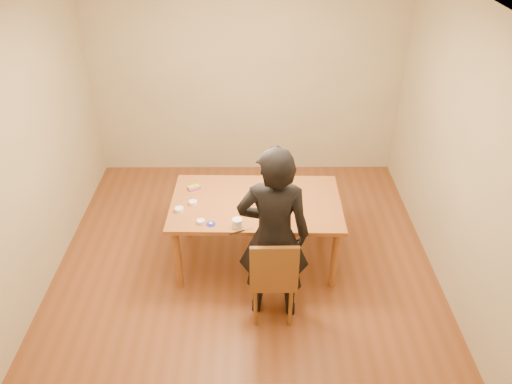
{
  "coord_description": "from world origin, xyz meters",
  "views": [
    {
      "loc": [
        0.09,
        -3.89,
        3.58
      ],
      "look_at": [
        0.12,
        0.22,
        0.9
      ],
      "focal_mm": 35.0,
      "sensor_mm": 36.0,
      "label": 1
    }
  ],
  "objects_px": {
    "person": "(274,236)",
    "dining_table": "(256,203)",
    "cake": "(280,195)",
    "dining_chair": "(273,277)",
    "cake_plate": "(280,199)"
  },
  "relations": [
    {
      "from": "person",
      "to": "dining_table",
      "type": "bearing_deg",
      "value": -74.85
    },
    {
      "from": "dining_table",
      "to": "person",
      "type": "height_order",
      "value": "person"
    },
    {
      "from": "person",
      "to": "cake",
      "type": "bearing_deg",
      "value": -93.4
    },
    {
      "from": "dining_chair",
      "to": "dining_table",
      "type": "bearing_deg",
      "value": 100.28
    },
    {
      "from": "cake",
      "to": "person",
      "type": "distance_m",
      "value": 0.78
    },
    {
      "from": "cake_plate",
      "to": "cake",
      "type": "relative_size",
      "value": 1.26
    },
    {
      "from": "dining_chair",
      "to": "person",
      "type": "xyz_separation_m",
      "value": [
        0.0,
        0.05,
        0.43
      ]
    },
    {
      "from": "dining_table",
      "to": "dining_chair",
      "type": "relative_size",
      "value": 4.61
    },
    {
      "from": "dining_table",
      "to": "cake_plate",
      "type": "distance_m",
      "value": 0.25
    },
    {
      "from": "person",
      "to": "dining_chair",
      "type": "bearing_deg",
      "value": 93.54
    },
    {
      "from": "dining_chair",
      "to": "cake_plate",
      "type": "distance_m",
      "value": 0.87
    },
    {
      "from": "dining_table",
      "to": "person",
      "type": "bearing_deg",
      "value": -77.29
    },
    {
      "from": "dining_table",
      "to": "cake_plate",
      "type": "height_order",
      "value": "cake_plate"
    },
    {
      "from": "person",
      "to": "cake_plate",
      "type": "bearing_deg",
      "value": -93.4
    },
    {
      "from": "cake_plate",
      "to": "person",
      "type": "distance_m",
      "value": 0.78
    }
  ]
}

